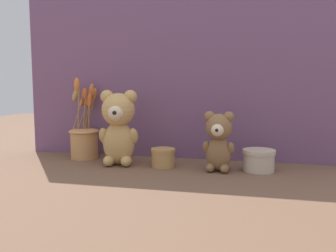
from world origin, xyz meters
The scene contains 7 objects.
ground_plane centered at (0.00, 0.00, 0.00)m, with size 4.00×4.00×0.00m, color brown.
backdrop_wall centered at (0.00, 0.17, 0.37)m, with size 1.26×0.02×0.73m.
teddy_bear_large centered at (-0.18, 0.00, 0.14)m, with size 0.15×0.14×0.27m.
teddy_bear_medium centered at (0.18, -0.02, 0.10)m, with size 0.11×0.10×0.20m.
flower_vase centered at (-0.35, 0.08, 0.09)m, with size 0.14×0.14×0.32m.
decorative_tin_tall centered at (-0.01, 0.00, 0.03)m, with size 0.09×0.09×0.07m.
decorative_tin_short centered at (0.31, 0.01, 0.04)m, with size 0.11×0.11×0.07m.
Camera 1 is at (0.29, -1.19, 0.29)m, focal length 38.00 mm.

